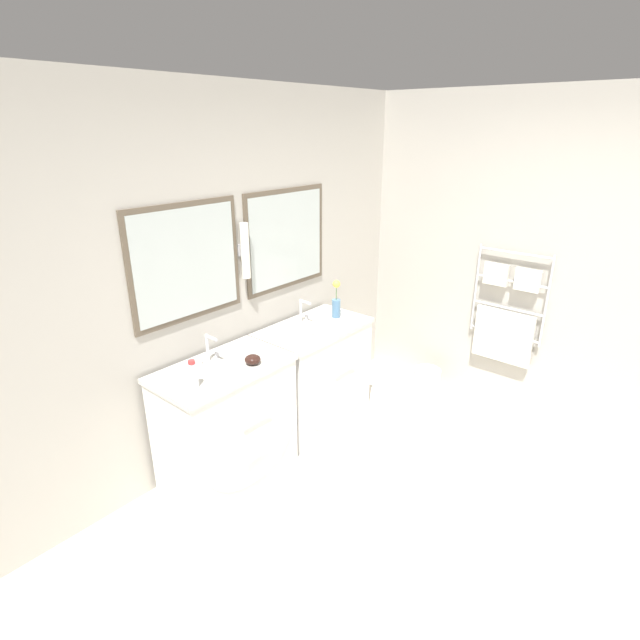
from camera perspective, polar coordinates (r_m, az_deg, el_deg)
ground_plane at (r=3.15m, az=20.30°, el=-27.97°), size 16.00×16.00×0.00m
wall_back at (r=3.53m, az=-11.56°, el=4.25°), size 5.50×0.14×2.60m
wall_right at (r=4.42m, az=20.03°, el=6.63°), size 0.13×4.25×2.60m
vanity_left at (r=3.50m, az=-10.28°, el=-11.58°), size 0.90×0.58×0.86m
vanity_right at (r=4.05m, az=-0.30°, el=-6.34°), size 0.90×0.58×0.86m
faucet_left at (r=3.37m, az=-12.60°, el=-3.21°), size 0.17×0.12×0.19m
faucet_right at (r=3.93m, az=-2.07°, el=0.98°), size 0.17×0.12×0.19m
toiletry_bottle at (r=3.07m, az=-14.34°, el=-6.09°), size 0.06×0.06×0.18m
amenity_bowl at (r=3.30m, az=-7.70°, el=-4.49°), size 0.11×0.11×0.06m
flower_vase at (r=4.02m, az=1.86°, el=2.04°), size 0.07×0.07×0.31m
soap_dish at (r=3.68m, az=-0.69°, el=-1.73°), size 0.08×0.06×0.04m
waste_bin at (r=4.73m, az=12.07°, el=-6.78°), size 0.25×0.25×0.24m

